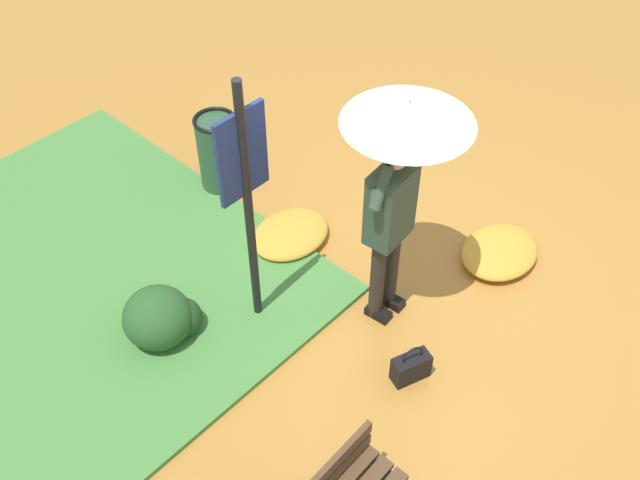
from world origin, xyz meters
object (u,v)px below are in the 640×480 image
Objects in this scene: info_sign_post at (245,183)px; trash_bin at (219,154)px; person_with_umbrella at (400,160)px; handbag at (411,367)px.

trash_bin is (0.91, 1.47, -1.03)m from info_sign_post.
person_with_umbrella is 1.63m from handbag.
handbag is at bearing -127.36° from person_with_umbrella.
person_with_umbrella is at bearing -91.80° from trash_bin.
person_with_umbrella reaches higher than handbag.
trash_bin is (0.07, 2.19, -1.13)m from person_with_umbrella.
person_with_umbrella is at bearing -40.58° from info_sign_post.
info_sign_post is at bearing -121.82° from trash_bin.
person_with_umbrella is 0.89× the size of info_sign_post.
info_sign_post is at bearing 105.25° from handbag.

